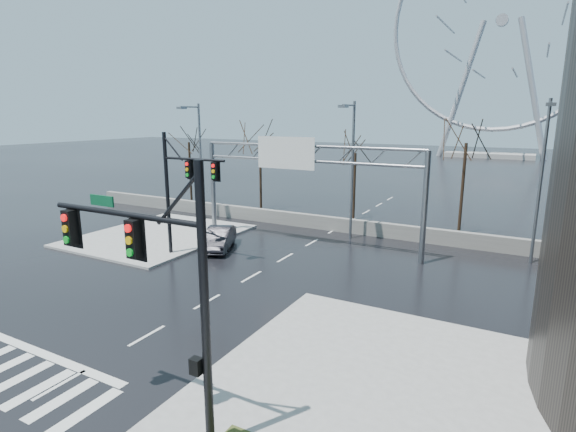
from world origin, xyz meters
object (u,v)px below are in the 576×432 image
Objects in this scene: signal_mast_far at (180,184)px; sign_gantry at (301,173)px; signal_mast_near at (162,276)px; ferris_wheel at (501,30)px; car at (219,238)px.

signal_mast_far reaches higher than sign_gantry.
signal_mast_far is at bearing 130.26° from signal_mast_near.
sign_gantry is at bearing -93.84° from ferris_wheel.
sign_gantry is (5.49, 6.00, 0.35)m from signal_mast_far.
signal_mast_far is 89.30m from ferris_wheel.
ferris_wheel is at bearing 59.03° from car.
sign_gantry is at bearing 12.48° from car.
car is (-10.10, 15.59, -4.12)m from signal_mast_near.
signal_mast_far is 0.16× the size of ferris_wheel.
car is at bearing -96.80° from ferris_wheel.
sign_gantry is 3.58× the size of car.
signal_mast_far is at bearing -97.20° from ferris_wheel.
car is (-4.58, -3.41, -4.43)m from sign_gantry.
car is at bearing 70.65° from signal_mast_far.
signal_mast_far is 0.49× the size of sign_gantry.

